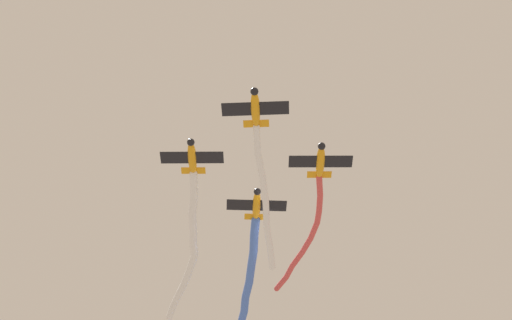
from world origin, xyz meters
name	(u,v)px	position (x,y,z in m)	size (l,w,h in m)	color
airplane_lead	(255,108)	(-3.23, -6.25, 59.19)	(4.85, 6.34, 1.56)	orange
smoke_trail_lead	(265,203)	(7.91, -3.49, 58.17)	(18.74, 4.93, 2.35)	white
airplane_left_wing	(320,161)	(4.67, -10.25, 58.79)	(4.85, 6.32, 1.56)	orange
smoke_trail_left_wing	(304,240)	(15.05, -5.62, 58.62)	(16.40, 10.04, 1.21)	#DB4C4C
airplane_right_wing	(192,157)	(0.76, 1.65, 59.49)	(4.85, 6.32, 1.56)	orange
smoke_trail_right_wing	(187,255)	(14.72, 7.94, 59.90)	(23.62, 13.38, 2.29)	white
airplane_slot	(257,205)	(8.67, -2.35, 58.99)	(4.85, 6.29, 1.56)	orange
smoke_trail_slot	(248,283)	(20.46, 2.70, 58.89)	(20.18, 9.77, 1.75)	#4C75DB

